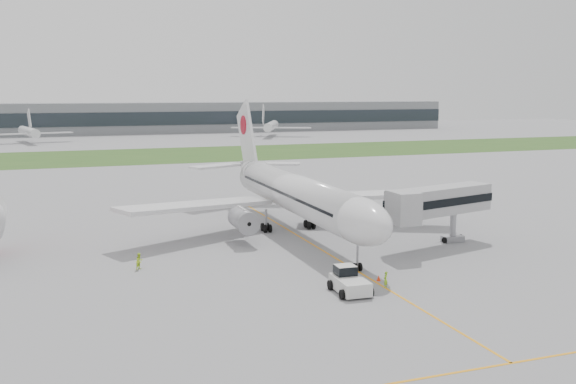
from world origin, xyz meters
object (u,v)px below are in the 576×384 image
object	(u,v)px
airliner	(293,192)
jet_bridge	(435,202)
ground_crew_near	(386,279)
pushback_tug	(349,281)

from	to	relation	value
airliner	jet_bridge	bearing A→B (deg)	-44.81
airliner	jet_bridge	world-z (taller)	airliner
ground_crew_near	airliner	bearing A→B (deg)	-129.97
airliner	jet_bridge	xyz separation A→B (m)	(13.46, -13.37, -0.02)
pushback_tug	jet_bridge	world-z (taller)	jet_bridge
pushback_tug	ground_crew_near	bearing A→B (deg)	4.55
pushback_tug	ground_crew_near	size ratio (longest dim) A/B	3.00
jet_bridge	ground_crew_near	distance (m)	19.02
airliner	ground_crew_near	bearing A→B (deg)	-89.79
jet_bridge	ground_crew_near	size ratio (longest dim) A/B	10.07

